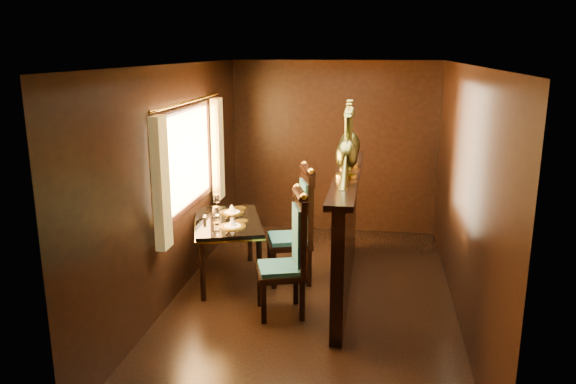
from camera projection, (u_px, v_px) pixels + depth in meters
name	position (u px, v px, depth m)	size (l,w,h in m)	color
ground	(313.00, 299.00, 6.13)	(5.00, 5.00, 0.00)	black
room_shell	(307.00, 156.00, 5.77)	(3.04, 5.04, 2.52)	black
partition	(346.00, 230.00, 6.19)	(0.26, 2.70, 1.36)	black
dining_table	(227.00, 226.00, 6.51)	(1.10, 1.41, 0.93)	black
chair_left	(292.00, 249.00, 5.66)	(0.60, 0.62, 1.32)	black
chair_right	(300.00, 221.00, 6.47)	(0.63, 0.65, 1.39)	black
peacock_left	(347.00, 142.00, 5.70)	(0.24, 0.63, 0.75)	#194B29
peacock_right	(350.00, 133.00, 6.20)	(0.24, 0.65, 0.77)	#194B29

